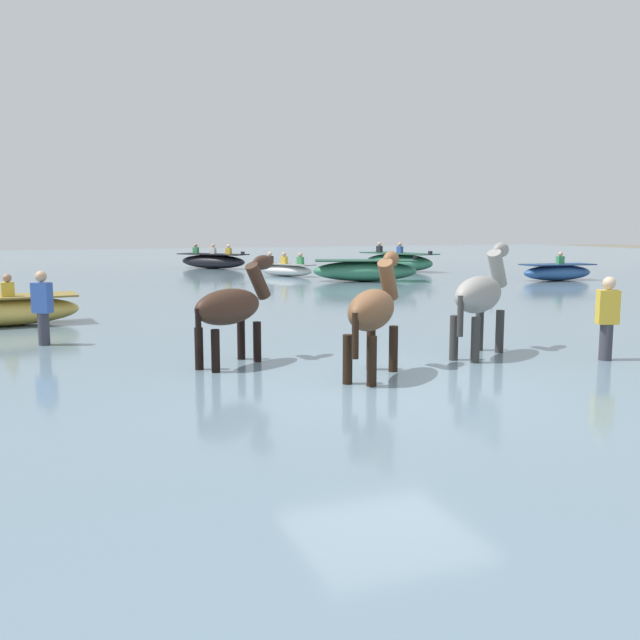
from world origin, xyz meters
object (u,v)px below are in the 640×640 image
object	(u,v)px
horse_lead_bay	(374,313)
horse_trailing_grey	(481,297)
horse_flank_dark_bay	(232,309)
boat_distant_east	(9,310)
boat_far_inshore	(557,272)
person_wading_mid	(607,325)
boat_mid_outer	(398,262)
person_wading_close	(43,314)
boat_distant_west	(285,269)
boat_near_port	(365,271)
boat_near_starboard	(213,261)
channel_buoy	(492,283)

from	to	relation	value
horse_lead_bay	horse_trailing_grey	size ratio (longest dim) A/B	0.96
horse_flank_dark_bay	boat_distant_east	distance (m)	6.78
boat_far_inshore	person_wading_mid	distance (m)	16.42
boat_mid_outer	horse_lead_bay	bearing A→B (deg)	-118.02
horse_trailing_grey	person_wading_close	bearing A→B (deg)	151.90
boat_distant_east	boat_distant_west	xyz separation A→B (m)	(9.90, 11.52, -0.04)
boat_far_inshore	boat_near_port	distance (m)	7.45
boat_near_starboard	channel_buoy	size ratio (longest dim) A/B	4.56
horse_lead_bay	horse_trailing_grey	world-z (taller)	horse_trailing_grey
horse_lead_bay	person_wading_close	xyz separation A→B (m)	(-4.42, 4.41, -0.34)
boat_near_starboard	person_wading_close	size ratio (longest dim) A/B	2.22
horse_trailing_grey	boat_distant_east	world-z (taller)	horse_trailing_grey
boat_near_starboard	person_wading_mid	world-z (taller)	person_wading_mid
channel_buoy	horse_trailing_grey	bearing A→B (deg)	-125.58
boat_distant_west	person_wading_mid	world-z (taller)	person_wading_mid
boat_near_starboard	channel_buoy	xyz separation A→B (m)	(6.53, -13.99, -0.19)
boat_distant_east	person_wading_close	world-z (taller)	person_wading_close
boat_near_starboard	person_wading_close	xyz separation A→B (m)	(-7.39, -20.44, 0.20)
boat_distant_west	person_wading_close	size ratio (longest dim) A/B	1.76
boat_near_port	horse_trailing_grey	bearing A→B (deg)	-107.23
horse_trailing_grey	boat_distant_west	bearing A→B (deg)	82.30
horse_trailing_grey	person_wading_close	distance (m)	7.64
horse_lead_bay	person_wading_mid	world-z (taller)	horse_lead_bay
horse_flank_dark_bay	boat_near_port	xyz separation A→B (m)	(8.44, 13.67, -0.46)
boat_mid_outer	person_wading_mid	bearing A→B (deg)	-108.25
horse_lead_bay	boat_distant_east	world-z (taller)	horse_lead_bay
boat_distant_east	boat_near_port	distance (m)	14.30
boat_distant_east	person_wading_mid	world-z (taller)	person_wading_mid
boat_distant_west	channel_buoy	xyz separation A→B (m)	(4.75, -7.96, -0.10)
boat_distant_west	boat_mid_outer	bearing A→B (deg)	11.02
boat_near_starboard	boat_mid_outer	distance (m)	9.08
horse_trailing_grey	boat_distant_east	distance (m)	9.92
boat_near_starboard	boat_near_port	distance (m)	10.38
person_wading_mid	boat_far_inshore	bearing A→B (deg)	53.01
horse_flank_dark_bay	boat_distant_east	xyz separation A→B (m)	(-3.49, 5.79, -0.54)
boat_near_port	boat_distant_east	bearing A→B (deg)	-146.53
horse_flank_dark_bay	boat_mid_outer	world-z (taller)	horse_flank_dark_bay
boat_near_starboard	boat_near_port	xyz separation A→B (m)	(3.80, -9.66, 0.03)
boat_near_port	boat_distant_west	bearing A→B (deg)	119.09
horse_flank_dark_bay	horse_trailing_grey	bearing A→B (deg)	-9.97
horse_trailing_grey	boat_far_inshore	bearing A→B (deg)	46.28
boat_far_inshore	person_wading_close	bearing A→B (deg)	-155.11
boat_near_starboard	boat_far_inshore	bearing A→B (deg)	-47.72
horse_flank_dark_bay	horse_lead_bay	bearing A→B (deg)	-42.17
person_wading_close	boat_mid_outer	bearing A→B (deg)	45.95
boat_far_inshore	channel_buoy	distance (m)	4.80
horse_lead_bay	person_wading_close	distance (m)	6.25
horse_lead_bay	boat_near_port	size ratio (longest dim) A/B	0.49
boat_far_inshore	boat_distant_west	bearing A→B (deg)	146.88
horse_trailing_grey	channel_buoy	bearing A→B (deg)	54.42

